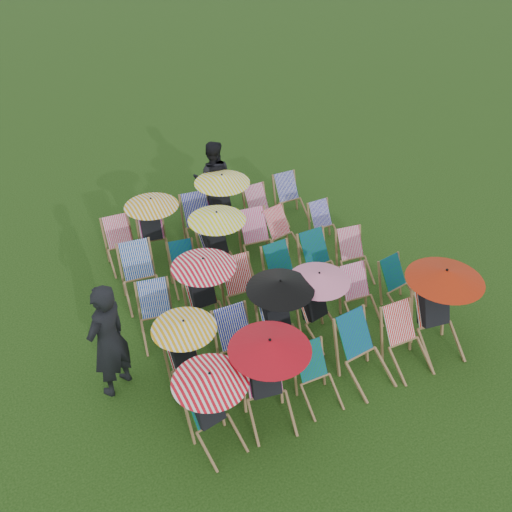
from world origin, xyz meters
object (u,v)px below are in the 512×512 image
deckchair_5 (440,309)px  deckchair_0 (213,409)px  person_rear (213,179)px  person_left (108,340)px  deckchair_29 (291,198)px

deckchair_5 → deckchair_0: bearing=-169.9°
deckchair_0 → person_rear: (2.48, 5.49, 0.23)m
person_left → person_rear: size_ratio=1.11×
deckchair_0 → deckchair_29: bearing=39.5°
deckchair_29 → person_rear: bearing=151.7°
person_rear → deckchair_29: bearing=174.9°
person_rear → deckchair_5: bearing=130.5°
person_left → person_rear: (3.41, 3.91, -0.10)m
deckchair_5 → deckchair_29: size_ratio=1.60×
deckchair_0 → deckchair_5: deckchair_5 is taller
person_rear → person_left: bearing=73.8°
deckchair_5 → person_left: (-4.94, 1.54, 0.21)m
person_left → deckchair_0: bearing=87.2°
person_left → deckchair_29: bearing=178.4°
deckchair_5 → person_rear: (-1.53, 5.45, 0.12)m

